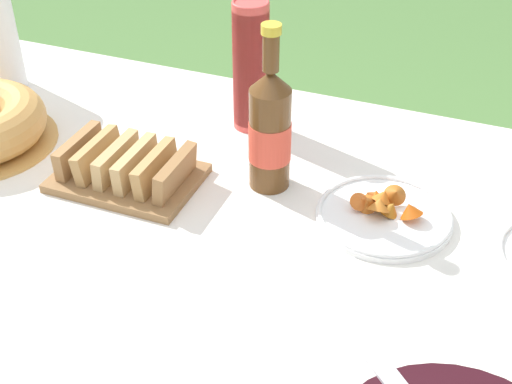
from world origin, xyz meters
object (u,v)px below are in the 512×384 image
Objects in this scene: cup_stack at (249,67)px; snack_plate_near at (384,213)px; cider_bottle_amber at (270,130)px; bread_board at (127,169)px.

cup_stack is 0.41m from snack_plate_near.
cider_bottle_amber reaches higher than bread_board.
snack_plate_near is at bearing 7.79° from bread_board.
cider_bottle_amber is 1.19× the size of bread_board.
cider_bottle_amber reaches higher than snack_plate_near.
cider_bottle_amber is (0.11, -0.19, -0.02)m from cup_stack.
bread_board is (-0.25, -0.09, -0.09)m from cider_bottle_amber.
bread_board is (-0.46, -0.06, 0.01)m from snack_plate_near.
snack_plate_near is 0.47m from bread_board.
snack_plate_near is 0.90× the size of bread_board.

